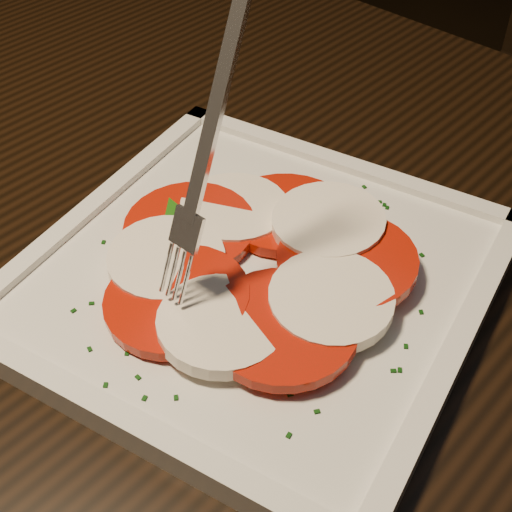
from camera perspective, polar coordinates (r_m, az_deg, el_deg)
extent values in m
plane|color=black|center=(1.29, 5.44, -15.74)|extent=(6.00, 6.00, 0.00)
cube|color=black|center=(0.55, -2.22, -0.06)|extent=(1.26, 0.89, 0.04)
cylinder|color=black|center=(1.28, -8.60, 6.89)|extent=(0.06, 0.06, 0.71)
cylinder|color=black|center=(1.33, 11.04, -0.20)|extent=(0.04, 0.04, 0.41)
cylinder|color=black|center=(1.59, 17.99, 6.66)|extent=(0.04, 0.04, 0.41)
cube|color=white|center=(0.49, 0.00, -1.90)|extent=(0.33, 0.33, 0.01)
cylinder|color=#BA1104|center=(0.53, 2.34, 3.41)|extent=(0.10, 0.09, 0.02)
cylinder|color=white|center=(0.53, -1.76, 3.72)|extent=(0.08, 0.08, 0.01)
cylinder|color=#BA1104|center=(0.51, -5.32, 2.24)|extent=(0.09, 0.09, 0.01)
cylinder|color=white|center=(0.49, -7.17, -0.32)|extent=(0.08, 0.08, 0.01)
cylinder|color=#BA1104|center=(0.46, -6.35, -3.44)|extent=(0.10, 0.10, 0.02)
cylinder|color=white|center=(0.44, -2.81, -5.50)|extent=(0.08, 0.08, 0.02)
cylinder|color=#BA1104|center=(0.44, 2.11, -5.65)|extent=(0.09, 0.09, 0.01)
cylinder|color=white|center=(0.45, 6.03, -3.46)|extent=(0.08, 0.08, 0.02)
cylinder|color=#BA1104|center=(0.48, 7.29, -0.35)|extent=(0.09, 0.09, 0.01)
cylinder|color=white|center=(0.50, 5.80, 2.70)|extent=(0.08, 0.08, 0.01)
cube|color=#1D5C0F|center=(0.52, -6.82, 3.26)|extent=(0.03, 0.04, 0.00)
cube|color=#1D5C0F|center=(0.46, 6.66, -2.70)|extent=(0.04, 0.03, 0.00)
cube|color=#1D5C0F|center=(0.45, -0.41, -3.88)|extent=(0.04, 0.01, 0.00)
cube|color=#1D5C0F|center=(0.45, -4.19, -4.67)|extent=(0.01, 0.03, 0.01)
cube|color=#1D5C0F|center=(0.49, 8.02, 0.58)|extent=(0.05, 0.04, 0.00)
cube|color=#1D5C0F|center=(0.45, 2.54, -4.60)|extent=(0.03, 0.04, 0.00)
cube|color=#1D5C0F|center=(0.49, -6.52, 0.64)|extent=(0.04, 0.02, 0.00)
cube|color=#0B3409|center=(0.43, -11.95, -10.07)|extent=(0.00, 0.00, 0.00)
cube|color=#0B3409|center=(0.56, -3.37, 5.46)|extent=(0.00, 0.00, 0.00)
cube|color=#0B3409|center=(0.55, 9.85, 4.29)|extent=(0.00, 0.00, 0.00)
cube|color=#0B3409|center=(0.43, 1.09, -9.86)|extent=(0.00, 0.00, 0.00)
cube|color=#0B3409|center=(0.42, -8.91, -11.18)|extent=(0.00, 0.00, 0.00)
cube|color=#0B3409|center=(0.44, 10.93, -9.01)|extent=(0.00, 0.00, 0.00)
cube|color=#0B3409|center=(0.45, 11.90, -7.09)|extent=(0.00, 0.00, 0.00)
cube|color=#0B3409|center=(0.56, 8.66, 5.49)|extent=(0.00, 0.00, 0.00)
cube|color=#0B3409|center=(0.43, 3.99, -9.61)|extent=(0.00, 0.00, 0.00)
cube|color=#0B3409|center=(0.42, 2.75, -10.98)|extent=(0.00, 0.00, 0.00)
cube|color=#0B3409|center=(0.45, -13.16, -7.27)|extent=(0.00, 0.00, 0.00)
cube|color=#0B3409|center=(0.46, 9.34, -5.88)|extent=(0.00, 0.00, 0.00)
cube|color=#0B3409|center=(0.51, 13.13, 0.07)|extent=(0.00, 0.00, 0.00)
cube|color=#0B3409|center=(0.42, 4.91, -12.29)|extent=(0.00, 0.00, 0.00)
cube|color=#0B3409|center=(0.55, -4.64, 5.12)|extent=(0.00, 0.00, 0.00)
cube|color=#0B3409|center=(0.44, 11.42, -8.94)|extent=(0.00, 0.00, 0.00)
cube|color=#0B3409|center=(0.48, -13.02, -3.72)|extent=(0.00, 0.00, 0.00)
cube|color=#0B3409|center=(0.42, -6.42, -11.20)|extent=(0.00, 0.00, 0.00)
cube|color=#0B3409|center=(0.41, 2.64, -14.14)|extent=(0.00, 0.00, 0.00)
cube|color=#0B3409|center=(0.55, 10.45, 3.83)|extent=(0.00, 0.00, 0.00)
cube|color=#0B3409|center=(0.55, 10.23, 4.05)|extent=(0.00, 0.00, 0.00)
cube|color=#0B3409|center=(0.52, -12.10, 1.09)|extent=(0.00, 0.00, 0.00)
cube|color=#0B3409|center=(0.54, -5.59, 4.39)|extent=(0.00, 0.00, 0.00)
cube|color=#0B3409|center=(0.48, -14.39, -4.27)|extent=(0.00, 0.00, 0.00)
cube|color=#0B3409|center=(0.55, 1.34, 5.35)|extent=(0.00, 0.00, 0.00)
cube|color=#0B3409|center=(0.43, -9.42, -9.56)|extent=(0.00, 0.00, 0.00)
cube|color=#0B3409|center=(0.47, 13.07, -4.40)|extent=(0.00, 0.00, 0.00)
cube|color=#0B3409|center=(0.45, -10.28, -7.66)|extent=(0.00, 0.00, 0.00)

